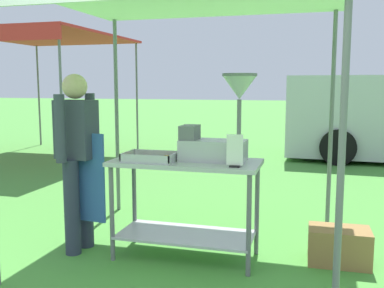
{
  "coord_description": "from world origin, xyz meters",
  "views": [
    {
      "loc": [
        1.01,
        -2.34,
        1.52
      ],
      "look_at": [
        -0.06,
        1.46,
        0.98
      ],
      "focal_mm": 41.45,
      "sensor_mm": 36.0,
      "label": 1
    }
  ],
  "objects": [
    {
      "name": "neighbour_tent",
      "position": [
        -4.38,
        5.68,
        2.44
      ],
      "size": [
        2.85,
        3.4,
        2.51
      ],
      "color": "slate",
      "rests_on": "ground"
    },
    {
      "name": "donut_tray",
      "position": [
        -0.35,
        1.16,
        0.89
      ],
      "size": [
        0.44,
        0.31,
        0.07
      ],
      "color": "#B7B7BC",
      "rests_on": "donut_cart"
    },
    {
      "name": "donut_fryer",
      "position": [
        0.23,
        1.32,
        1.15
      ],
      "size": [
        0.64,
        0.29,
        0.74
      ],
      "color": "#B7B7BC",
      "rests_on": "donut_cart"
    },
    {
      "name": "supply_crate",
      "position": [
        1.23,
        1.48,
        0.15
      ],
      "size": [
        0.52,
        0.34,
        0.31
      ],
      "color": "olive",
      "rests_on": "ground"
    },
    {
      "name": "menu_sign",
      "position": [
        0.4,
        1.07,
        0.98
      ],
      "size": [
        0.13,
        0.05,
        0.26
      ],
      "color": "black",
      "rests_on": "donut_cart"
    },
    {
      "name": "stall_canopy",
      "position": [
        -0.06,
        1.36,
        2.22
      ],
      "size": [
        2.64,
        2.35,
        2.31
      ],
      "color": "slate",
      "rests_on": "ground"
    },
    {
      "name": "vendor",
      "position": [
        -1.04,
        1.16,
        0.9
      ],
      "size": [
        0.46,
        0.54,
        1.61
      ],
      "color": "#2D3347",
      "rests_on": "ground"
    },
    {
      "name": "donut_cart",
      "position": [
        -0.06,
        1.26,
        0.62
      ],
      "size": [
        1.28,
        0.59,
        0.87
      ],
      "color": "#B7B7BC",
      "rests_on": "ground"
    },
    {
      "name": "ground_plane",
      "position": [
        0.0,
        6.0,
        0.0
      ],
      "size": [
        70.0,
        70.0,
        0.0
      ],
      "primitive_type": "plane",
      "color": "#478E38"
    }
  ]
}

